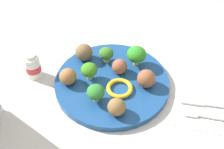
# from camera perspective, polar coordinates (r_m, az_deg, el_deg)

# --- Properties ---
(ground_plane) EXTENTS (4.00, 4.00, 0.00)m
(ground_plane) POSITION_cam_1_polar(r_m,az_deg,el_deg) (0.73, 0.00, -2.01)
(ground_plane) COLOR #B2B2AD
(plate) EXTENTS (0.28, 0.28, 0.02)m
(plate) POSITION_cam_1_polar(r_m,az_deg,el_deg) (0.72, 0.00, -1.57)
(plate) COLOR navy
(plate) RESTS_ON ground_plane
(broccoli_floret_front_right) EXTENTS (0.05, 0.05, 0.05)m
(broccoli_floret_front_right) POSITION_cam_1_polar(r_m,az_deg,el_deg) (0.74, 4.80, 3.87)
(broccoli_floret_front_right) COLOR #9EBF66
(broccoli_floret_front_right) RESTS_ON plate
(broccoli_floret_back_left) EXTENTS (0.04, 0.04, 0.05)m
(broccoli_floret_back_left) POSITION_cam_1_polar(r_m,az_deg,el_deg) (0.70, -4.45, 0.85)
(broccoli_floret_back_left) COLOR #8EC283
(broccoli_floret_back_left) RESTS_ON plate
(broccoli_floret_front_left) EXTENTS (0.04, 0.04, 0.04)m
(broccoli_floret_front_left) POSITION_cam_1_polar(r_m,az_deg,el_deg) (0.66, -3.18, -3.46)
(broccoli_floret_front_left) COLOR #A9BD72
(broccoli_floret_front_left) RESTS_ON plate
(broccoli_floret_near_rim) EXTENTS (0.04, 0.04, 0.04)m
(broccoli_floret_near_rim) POSITION_cam_1_polar(r_m,az_deg,el_deg) (0.75, -1.13, 4.04)
(broccoli_floret_near_rim) COLOR #A9B979
(broccoli_floret_near_rim) RESTS_ON plate
(meatball_near_rim) EXTENTS (0.05, 0.05, 0.05)m
(meatball_near_rim) POSITION_cam_1_polar(r_m,az_deg,el_deg) (0.76, -5.48, 4.32)
(meatball_near_rim) COLOR brown
(meatball_near_rim) RESTS_ON plate
(meatball_center) EXTENTS (0.04, 0.04, 0.04)m
(meatball_center) POSITION_cam_1_polar(r_m,az_deg,el_deg) (0.70, 6.67, -0.79)
(meatball_center) COLOR brown
(meatball_center) RESTS_ON plate
(meatball_mid_left) EXTENTS (0.04, 0.04, 0.04)m
(meatball_mid_left) POSITION_cam_1_polar(r_m,az_deg,el_deg) (0.71, -8.56, -0.41)
(meatball_mid_left) COLOR brown
(meatball_mid_left) RESTS_ON plate
(meatball_mid_right) EXTENTS (0.04, 0.04, 0.04)m
(meatball_mid_right) POSITION_cam_1_polar(r_m,az_deg,el_deg) (0.64, 0.90, -6.32)
(meatball_mid_right) COLOR brown
(meatball_mid_right) RESTS_ON plate
(meatball_front_left) EXTENTS (0.04, 0.04, 0.04)m
(meatball_front_left) POSITION_cam_1_polar(r_m,az_deg,el_deg) (0.72, 1.47, 1.57)
(meatball_front_left) COLOR brown
(meatball_front_left) RESTS_ON plate
(pepper_ring_back_left) EXTENTS (0.07, 0.07, 0.01)m
(pepper_ring_back_left) POSITION_cam_1_polar(r_m,az_deg,el_deg) (0.69, 1.49, -2.70)
(pepper_ring_back_left) COLOR gold
(pepper_ring_back_left) RESTS_ON plate
(napkin) EXTENTS (0.18, 0.14, 0.01)m
(napkin) POSITION_cam_1_polar(r_m,az_deg,el_deg) (0.71, 18.70, -6.78)
(napkin) COLOR white
(napkin) RESTS_ON ground_plane
(fork) EXTENTS (0.12, 0.04, 0.01)m
(fork) POSITION_cam_1_polar(r_m,az_deg,el_deg) (0.69, 18.10, -7.57)
(fork) COLOR silver
(fork) RESTS_ON napkin
(knife) EXTENTS (0.15, 0.04, 0.01)m
(knife) POSITION_cam_1_polar(r_m,az_deg,el_deg) (0.72, 18.29, -5.37)
(knife) COLOR silver
(knife) RESTS_ON napkin
(yogurt_bottle) EXTENTS (0.04, 0.04, 0.07)m
(yogurt_bottle) POSITION_cam_1_polar(r_m,az_deg,el_deg) (0.76, -15.10, 1.56)
(yogurt_bottle) COLOR white
(yogurt_bottle) RESTS_ON ground_plane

